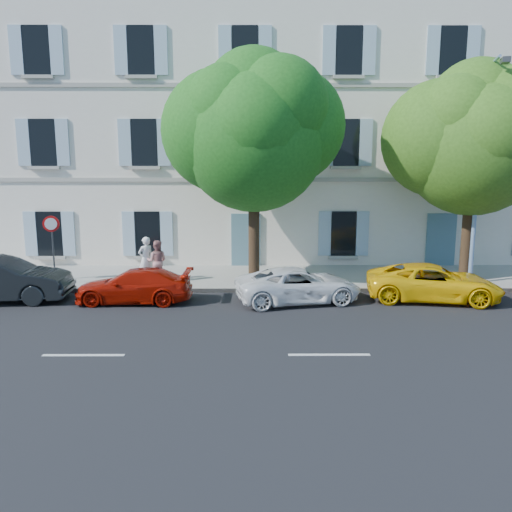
{
  "coord_description": "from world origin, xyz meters",
  "views": [
    {
      "loc": [
        -1.85,
        -15.56,
        4.5
      ],
      "look_at": [
        -1.76,
        2.0,
        1.4
      ],
      "focal_mm": 35.0,
      "sensor_mm": 36.0,
      "label": 1
    }
  ],
  "objects_px": {
    "tree_left": "(254,139)",
    "road_sign": "(52,235)",
    "car_white_coupe": "(298,285)",
    "car_yellow_supercar": "(433,283)",
    "car_red_coupe": "(134,286)",
    "street_lamp": "(481,162)",
    "tree_right": "(474,147)",
    "pedestrian_b": "(157,261)",
    "pedestrian_a": "(146,259)"
  },
  "relations": [
    {
      "from": "car_red_coupe",
      "to": "pedestrian_a",
      "type": "height_order",
      "value": "pedestrian_a"
    },
    {
      "from": "tree_right",
      "to": "pedestrian_b",
      "type": "height_order",
      "value": "tree_right"
    },
    {
      "from": "tree_left",
      "to": "road_sign",
      "type": "xyz_separation_m",
      "value": [
        -7.56,
        -0.38,
        -3.53
      ]
    },
    {
      "from": "tree_left",
      "to": "tree_right",
      "type": "bearing_deg",
      "value": 1.41
    },
    {
      "from": "tree_left",
      "to": "tree_right",
      "type": "relative_size",
      "value": 1.05
    },
    {
      "from": "car_red_coupe",
      "to": "pedestrian_a",
      "type": "distance_m",
      "value": 2.65
    },
    {
      "from": "car_red_coupe",
      "to": "tree_left",
      "type": "relative_size",
      "value": 0.47
    },
    {
      "from": "car_red_coupe",
      "to": "pedestrian_b",
      "type": "relative_size",
      "value": 2.42
    },
    {
      "from": "car_white_coupe",
      "to": "car_yellow_supercar",
      "type": "height_order",
      "value": "car_yellow_supercar"
    },
    {
      "from": "car_red_coupe",
      "to": "street_lamp",
      "type": "height_order",
      "value": "street_lamp"
    },
    {
      "from": "pedestrian_a",
      "to": "street_lamp",
      "type": "bearing_deg",
      "value": 135.78
    },
    {
      "from": "car_white_coupe",
      "to": "pedestrian_b",
      "type": "relative_size",
      "value": 2.61
    },
    {
      "from": "tree_left",
      "to": "road_sign",
      "type": "bearing_deg",
      "value": -177.15
    },
    {
      "from": "street_lamp",
      "to": "pedestrian_a",
      "type": "height_order",
      "value": "street_lamp"
    },
    {
      "from": "pedestrian_b",
      "to": "road_sign",
      "type": "bearing_deg",
      "value": 6.8
    },
    {
      "from": "tree_right",
      "to": "pedestrian_a",
      "type": "height_order",
      "value": "tree_right"
    },
    {
      "from": "tree_left",
      "to": "pedestrian_a",
      "type": "bearing_deg",
      "value": 177.37
    },
    {
      "from": "tree_left",
      "to": "road_sign",
      "type": "height_order",
      "value": "tree_left"
    },
    {
      "from": "car_red_coupe",
      "to": "car_white_coupe",
      "type": "relative_size",
      "value": 0.92
    },
    {
      "from": "car_red_coupe",
      "to": "car_yellow_supercar",
      "type": "xyz_separation_m",
      "value": [
        10.25,
        0.2,
        0.06
      ]
    },
    {
      "from": "car_white_coupe",
      "to": "pedestrian_b",
      "type": "xyz_separation_m",
      "value": [
        -5.24,
        2.43,
        0.37
      ]
    },
    {
      "from": "pedestrian_a",
      "to": "car_yellow_supercar",
      "type": "bearing_deg",
      "value": 125.71
    },
    {
      "from": "car_white_coupe",
      "to": "car_red_coupe",
      "type": "bearing_deg",
      "value": 77.84
    },
    {
      "from": "car_white_coupe",
      "to": "tree_left",
      "type": "height_order",
      "value": "tree_left"
    },
    {
      "from": "car_yellow_supercar",
      "to": "tree_right",
      "type": "height_order",
      "value": "tree_right"
    },
    {
      "from": "tree_right",
      "to": "pedestrian_a",
      "type": "relative_size",
      "value": 4.62
    },
    {
      "from": "tree_right",
      "to": "pedestrian_a",
      "type": "bearing_deg",
      "value": -179.96
    },
    {
      "from": "car_yellow_supercar",
      "to": "tree_right",
      "type": "relative_size",
      "value": 0.56
    },
    {
      "from": "tree_left",
      "to": "street_lamp",
      "type": "distance_m",
      "value": 8.33
    },
    {
      "from": "car_white_coupe",
      "to": "tree_right",
      "type": "bearing_deg",
      "value": -80.68
    },
    {
      "from": "car_red_coupe",
      "to": "car_yellow_supercar",
      "type": "relative_size",
      "value": 0.87
    },
    {
      "from": "car_white_coupe",
      "to": "road_sign",
      "type": "bearing_deg",
      "value": 65.26
    },
    {
      "from": "road_sign",
      "to": "pedestrian_a",
      "type": "distance_m",
      "value": 3.55
    },
    {
      "from": "tree_left",
      "to": "pedestrian_b",
      "type": "height_order",
      "value": "tree_left"
    },
    {
      "from": "car_white_coupe",
      "to": "pedestrian_a",
      "type": "relative_size",
      "value": 2.44
    },
    {
      "from": "car_red_coupe",
      "to": "pedestrian_b",
      "type": "height_order",
      "value": "pedestrian_b"
    },
    {
      "from": "tree_left",
      "to": "road_sign",
      "type": "relative_size",
      "value": 3.22
    },
    {
      "from": "tree_left",
      "to": "pedestrian_b",
      "type": "bearing_deg",
      "value": -179.96
    },
    {
      "from": "tree_left",
      "to": "road_sign",
      "type": "distance_m",
      "value": 8.35
    },
    {
      "from": "car_yellow_supercar",
      "to": "tree_left",
      "type": "bearing_deg",
      "value": 79.68
    },
    {
      "from": "car_white_coupe",
      "to": "street_lamp",
      "type": "xyz_separation_m",
      "value": [
        6.77,
        1.97,
        4.12
      ]
    },
    {
      "from": "tree_right",
      "to": "car_red_coupe",
      "type": "bearing_deg",
      "value": -168.03
    },
    {
      "from": "tree_left",
      "to": "street_lamp",
      "type": "relative_size",
      "value": 1.05
    },
    {
      "from": "tree_left",
      "to": "pedestrian_a",
      "type": "distance_m",
      "value": 6.19
    },
    {
      "from": "road_sign",
      "to": "pedestrian_a",
      "type": "relative_size",
      "value": 1.5
    },
    {
      "from": "car_red_coupe",
      "to": "street_lamp",
      "type": "relative_size",
      "value": 0.49
    },
    {
      "from": "road_sign",
      "to": "car_white_coupe",
      "type": "bearing_deg",
      "value": -12.76
    },
    {
      "from": "car_white_coupe",
      "to": "pedestrian_b",
      "type": "bearing_deg",
      "value": 53.2
    },
    {
      "from": "pedestrian_b",
      "to": "pedestrian_a",
      "type": "bearing_deg",
      "value": -21.62
    },
    {
      "from": "tree_right",
      "to": "road_sign",
      "type": "distance_m",
      "value": 16.16
    }
  ]
}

